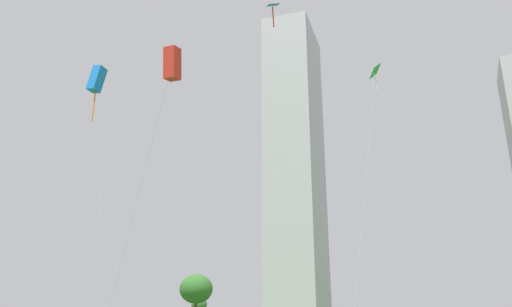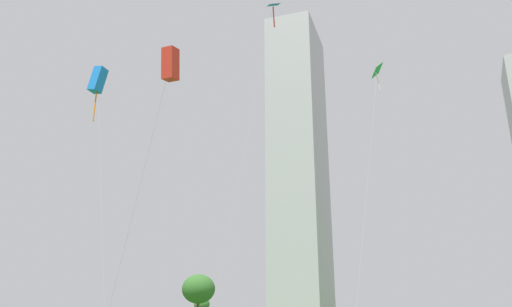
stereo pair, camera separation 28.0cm
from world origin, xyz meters
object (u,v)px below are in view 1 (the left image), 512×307
kite_flying_0 (375,74)px  park_tree_0 (196,289)px  kite_flying_1 (97,80)px  distant_highrise_1 (295,165)px  park_tree_1 (199,305)px  kite_flying_3 (272,10)px  kite_flying_2 (172,64)px

kite_flying_0 → park_tree_0: kite_flying_0 is taller
kite_flying_0 → kite_flying_1: kite_flying_0 is taller
park_tree_0 → distant_highrise_1: (-19.40, 88.99, 42.28)m
park_tree_1 → kite_flying_1: bearing=-74.8°
kite_flying_1 → kite_flying_3: (12.48, 6.19, 6.72)m
park_tree_1 → distant_highrise_1: 94.46m
kite_flying_1 → park_tree_1: 35.98m
kite_flying_0 → distant_highrise_1: bearing=115.8°
kite_flying_1 → distant_highrise_1: distant_highrise_1 is taller
kite_flying_0 → kite_flying_3: kite_flying_0 is taller
kite_flying_3 → park_tree_1: size_ratio=6.28×
park_tree_0 → park_tree_1: bearing=117.9°
distant_highrise_1 → kite_flying_0: bearing=-70.6°
kite_flying_3 → kite_flying_0: bearing=78.8°
kite_flying_1 → park_tree_0: (-4.82, 24.11, -14.75)m
kite_flying_3 → kite_flying_2: bearing=-84.2°
kite_flying_2 → distant_highrise_1: distant_highrise_1 is taller
kite_flying_3 → park_tree_0: size_ratio=4.15×
kite_flying_3 → park_tree_0: 32.88m
park_tree_1 → kite_flying_2: bearing=-61.1°
distant_highrise_1 → kite_flying_2: bearing=-79.0°
kite_flying_0 → kite_flying_2: size_ratio=2.25×
kite_flying_2 → distant_highrise_1: size_ratio=0.15×
kite_flying_0 → kite_flying_1: size_ratio=1.49×
park_tree_1 → distant_highrise_1: distant_highrise_1 is taller
park_tree_1 → distant_highrise_1: size_ratio=0.05×
kite_flying_0 → park_tree_1: bearing=173.7°
kite_flying_1 → distant_highrise_1: 118.89m
kite_flying_3 → distant_highrise_1: 114.93m
park_tree_0 → park_tree_1: (-3.61, 6.83, -1.57)m
kite_flying_3 → park_tree_0: (-17.30, 17.92, -21.47)m
kite_flying_3 → distant_highrise_1: (-36.70, 106.90, 20.81)m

